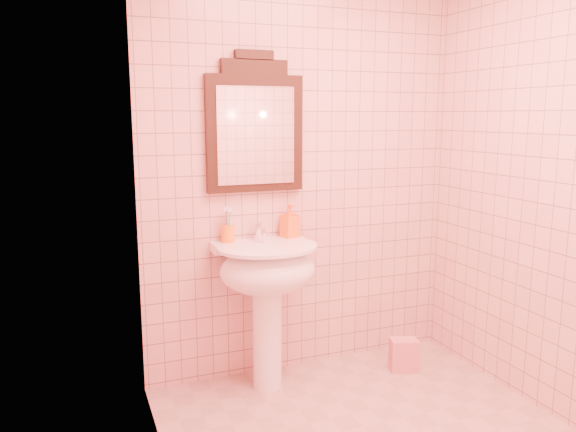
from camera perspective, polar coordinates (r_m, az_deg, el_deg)
name	(u,v)px	position (r m, az deg, el deg)	size (l,w,h in m)	color
back_wall	(302,172)	(3.45, 1.46, 4.51)	(2.00, 0.02, 2.50)	#E2A89E
pedestal_sink	(267,280)	(3.25, -2.11, -6.47)	(0.58, 0.58, 0.86)	white
faucet	(259,231)	(3.31, -2.93, -1.54)	(0.04, 0.16, 0.11)	white
mirror	(255,127)	(3.30, -3.39, 8.97)	(0.58, 0.06, 0.81)	black
toothbrush_cup	(228,234)	(3.28, -6.12, -1.79)	(0.08, 0.08, 0.18)	orange
soap_dispenser	(290,221)	(3.39, 0.18, -0.50)	(0.09, 0.09, 0.20)	orange
towel	(404,355)	(3.72, 11.67, -13.65)	(0.17, 0.11, 0.21)	#D27F7B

